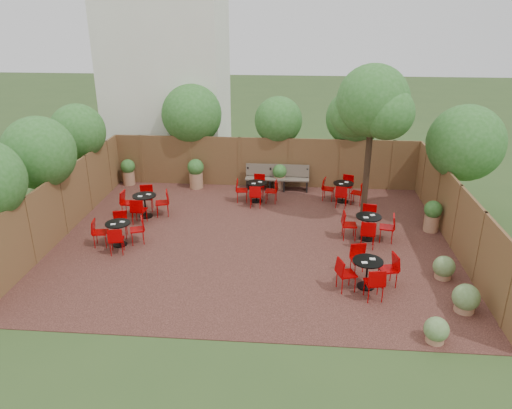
{
  "coord_description": "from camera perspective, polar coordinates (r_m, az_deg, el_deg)",
  "views": [
    {
      "loc": [
        1.22,
        -13.65,
        6.73
      ],
      "look_at": [
        0.04,
        0.5,
        1.0
      ],
      "focal_mm": 34.35,
      "sensor_mm": 36.0,
      "label": 1
    }
  ],
  "objects": [
    {
      "name": "courtyard_paving",
      "position": [
        15.26,
        -0.29,
        -4.15
      ],
      "size": [
        12.0,
        10.0,
        0.02
      ],
      "primitive_type": "cube",
      "color": "#321A14",
      "rests_on": "ground"
    },
    {
      "name": "planters",
      "position": [
        18.65,
        -1.79,
        2.78
      ],
      "size": [
        11.72,
        4.13,
        1.18
      ],
      "color": "#9F6F4F",
      "rests_on": "courtyard_paving"
    },
    {
      "name": "courtyard_tree",
      "position": [
        15.93,
        13.38,
        11.06
      ],
      "size": [
        2.52,
        2.42,
        5.16
      ],
      "rotation": [
        0.0,
        0.0,
        0.35
      ],
      "color": "black",
      "rests_on": "courtyard_paving"
    },
    {
      "name": "park_bench_right",
      "position": [
        19.31,
        3.82,
        3.18
      ],
      "size": [
        1.6,
        0.53,
        0.99
      ],
      "rotation": [
        0.0,
        0.0,
        -0.01
      ],
      "color": "brown",
      "rests_on": "courtyard_paving"
    },
    {
      "name": "fence_back",
      "position": [
        19.55,
        1.0,
        4.93
      ],
      "size": [
        12.0,
        0.08,
        2.0
      ],
      "primitive_type": "cube",
      "color": "#4F331D",
      "rests_on": "ground"
    },
    {
      "name": "overhang_foliage",
      "position": [
        17.16,
        -3.49,
        8.25
      ],
      "size": [
        15.58,
        10.49,
        2.43
      ],
      "color": "#2A6320",
      "rests_on": "ground"
    },
    {
      "name": "low_shrubs",
      "position": [
        12.8,
        21.8,
        -9.78
      ],
      "size": [
        1.57,
        3.32,
        0.69
      ],
      "color": "#9F6F4F",
      "rests_on": "courtyard_paving"
    },
    {
      "name": "fence_right",
      "position": [
        15.56,
        22.3,
        -1.37
      ],
      "size": [
        0.08,
        10.0,
        2.0
      ],
      "primitive_type": "cube",
      "color": "#4F331D",
      "rests_on": "ground"
    },
    {
      "name": "ground",
      "position": [
        15.27,
        -0.29,
        -4.18
      ],
      "size": [
        80.0,
        80.0,
        0.0
      ],
      "primitive_type": "plane",
      "color": "#354F23",
      "rests_on": "ground"
    },
    {
      "name": "bistro_tables",
      "position": [
        15.81,
        0.96,
        -1.38
      ],
      "size": [
        9.12,
        7.58,
        0.91
      ],
      "color": "black",
      "rests_on": "courtyard_paving"
    },
    {
      "name": "park_bench_left",
      "position": [
        19.34,
        1.17,
        3.26
      ],
      "size": [
        1.6,
        0.52,
        0.99
      ],
      "rotation": [
        0.0,
        0.0,
        0.0
      ],
      "color": "brown",
      "rests_on": "courtyard_paving"
    },
    {
      "name": "fence_left",
      "position": [
        16.47,
        -21.57,
        0.01
      ],
      "size": [
        0.08,
        10.0,
        2.0
      ],
      "primitive_type": "cube",
      "color": "#4F331D",
      "rests_on": "ground"
    },
    {
      "name": "neighbour_building",
      "position": [
        22.56,
        -10.28,
        14.69
      ],
      "size": [
        5.0,
        4.0,
        8.0
      ],
      "primitive_type": "cube",
      "color": "silver",
      "rests_on": "ground"
    }
  ]
}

